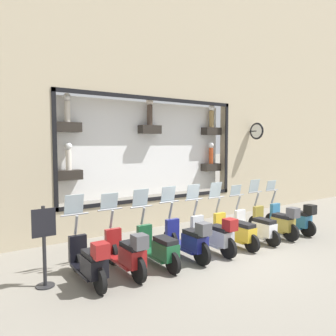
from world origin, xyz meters
TOP-DOWN VIEW (x-y plane):
  - ground_plane at (0.00, 0.00)m, footprint 120.00×120.00m
  - building_facade at (3.60, -0.00)m, footprint 1.25×36.00m
  - scooter_teal_0 at (0.35, -3.18)m, footprint 1.80×0.61m
  - scooter_olive_1 at (0.35, -2.35)m, footprint 1.80×0.61m
  - scooter_white_2 at (0.40, -1.52)m, footprint 1.79×0.60m
  - scooter_yellow_3 at (0.41, -0.69)m, footprint 1.79×0.60m
  - scooter_silver_4 at (0.35, 0.14)m, footprint 1.80×0.61m
  - scooter_navy_5 at (0.36, 0.97)m, footprint 1.81×0.60m
  - scooter_green_6 at (0.41, 1.79)m, footprint 1.80×0.61m
  - scooter_red_7 at (0.36, 2.62)m, footprint 1.81×0.61m
  - scooter_black_8 at (0.35, 3.45)m, footprint 1.80×0.61m
  - shop_sign_post at (0.76, 4.21)m, footprint 0.36×0.45m

SIDE VIEW (x-z plane):
  - ground_plane at x=0.00m, z-range 0.00..0.00m
  - scooter_white_2 at x=0.40m, z-range -0.36..1.18m
  - scooter_yellow_3 at x=0.41m, z-range -0.42..1.27m
  - scooter_green_6 at x=0.41m, z-range -0.41..1.27m
  - scooter_teal_0 at x=0.35m, z-range -0.32..1.26m
  - scooter_olive_1 at x=0.35m, z-range -0.35..1.30m
  - scooter_black_8 at x=0.35m, z-range -0.37..1.32m
  - scooter_silver_4 at x=0.35m, z-range -0.36..1.32m
  - scooter_red_7 at x=0.36m, z-range -0.34..1.31m
  - scooter_navy_5 at x=0.36m, z-range -0.35..1.33m
  - shop_sign_post at x=0.76m, z-range 0.06..1.65m
  - building_facade at x=3.60m, z-range 0.14..10.60m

